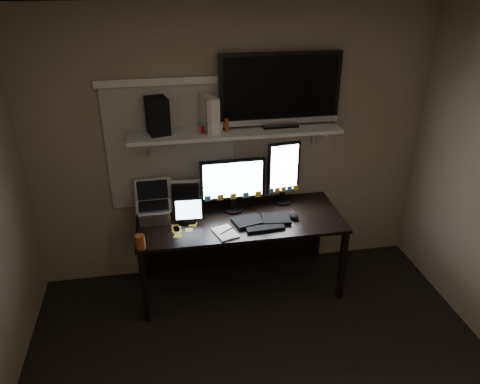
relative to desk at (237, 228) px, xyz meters
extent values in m
plane|color=silver|center=(0.00, -1.55, 1.95)|extent=(3.60, 3.60, 0.00)
plane|color=#7F6F5B|center=(0.00, 0.25, 0.70)|extent=(3.60, 0.00, 3.60)
cube|color=beige|center=(-0.55, 0.24, 0.75)|extent=(1.10, 0.02, 1.10)
cube|color=black|center=(0.00, -0.12, 0.16)|extent=(1.80, 0.75, 0.03)
cube|color=black|center=(0.00, 0.23, -0.20)|extent=(1.80, 0.02, 0.70)
cube|color=black|center=(-0.86, -0.46, -0.20)|extent=(0.05, 0.05, 0.70)
cube|color=black|center=(0.86, -0.46, -0.20)|extent=(0.05, 0.05, 0.70)
cube|color=black|center=(-0.86, 0.21, -0.20)|extent=(0.05, 0.05, 0.70)
cube|color=black|center=(0.86, 0.21, -0.20)|extent=(0.05, 0.05, 0.70)
cube|color=silver|center=(0.00, 0.08, 0.91)|extent=(1.80, 0.35, 0.03)
cube|color=black|center=(-0.03, 0.04, 0.43)|extent=(0.58, 0.07, 0.51)
cube|color=black|center=(0.45, 0.11, 0.48)|extent=(0.31, 0.09, 0.60)
cube|color=black|center=(0.18, -0.22, 0.19)|extent=(0.52, 0.23, 0.03)
ellipsoid|color=black|center=(0.47, -0.20, 0.20)|extent=(0.11, 0.14, 0.04)
cube|color=white|center=(-0.16, -0.35, 0.18)|extent=(0.22, 0.26, 0.01)
cube|color=black|center=(-0.44, -0.11, 0.29)|extent=(0.27, 0.12, 0.23)
cube|color=black|center=(-0.45, 0.11, 0.33)|extent=(0.25, 0.13, 0.30)
cube|color=silver|center=(-0.74, -0.02, 0.35)|extent=(0.31, 0.25, 0.34)
cylinder|color=#95411B|center=(-0.85, -0.45, 0.23)|extent=(0.09, 0.09, 0.11)
cube|color=black|center=(0.39, 0.13, 1.24)|extent=(1.04, 0.19, 0.62)
cube|color=beige|center=(-0.21, 0.09, 1.07)|extent=(0.14, 0.26, 0.29)
cube|color=black|center=(-0.64, 0.10, 1.08)|extent=(0.20, 0.23, 0.30)
camera|label=1|loc=(-0.63, -3.65, 2.22)|focal=35.00mm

